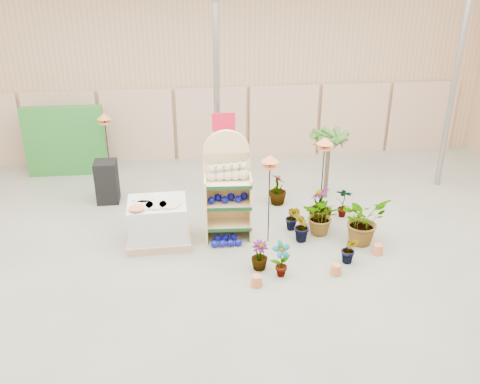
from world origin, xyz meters
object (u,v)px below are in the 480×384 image
at_px(pallet_stack, 158,222).
at_px(potted_plant_2, 322,216).
at_px(display_shelf, 227,189).
at_px(bird_table_front, 270,161).

distance_m(pallet_stack, potted_plant_2, 3.36).
height_order(display_shelf, pallet_stack, display_shelf).
bearing_deg(bird_table_front, pallet_stack, 174.28).
relative_size(pallet_stack, bird_table_front, 0.68).
xyz_separation_m(pallet_stack, potted_plant_2, (3.36, -0.02, -0.03)).
bearing_deg(display_shelf, bird_table_front, -23.84).
xyz_separation_m(display_shelf, potted_plant_2, (1.94, -0.20, -0.61)).
bearing_deg(potted_plant_2, pallet_stack, 179.59).
distance_m(display_shelf, potted_plant_2, 2.04).
height_order(bird_table_front, potted_plant_2, bird_table_front).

